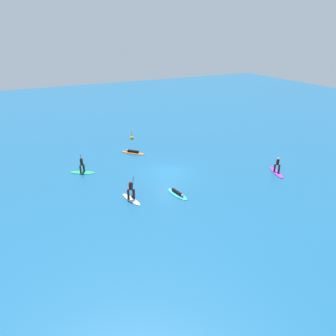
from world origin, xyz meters
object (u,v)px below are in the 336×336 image
at_px(surfer_on_purple_board, 277,169).
at_px(surfer_on_green_board, 82,169).
at_px(marker_buoy, 132,138).
at_px(surfer_on_orange_board, 133,152).
at_px(surfer_on_white_board, 131,195).
at_px(surfer_on_teal_board, 177,193).

relative_size(surfer_on_purple_board, surfer_on_green_board, 1.16).
height_order(surfer_on_green_board, marker_buoy, surfer_on_green_board).
relative_size(surfer_on_purple_board, surfer_on_orange_board, 1.14).
xyz_separation_m(surfer_on_white_board, marker_buoy, (6.03, 15.72, -0.35)).
height_order(surfer_on_purple_board, surfer_on_green_board, surfer_on_green_board).
bearing_deg(surfer_on_orange_board, surfer_on_white_board, 115.31).
bearing_deg(surfer_on_orange_board, surfer_on_teal_board, 136.02).
height_order(surfer_on_purple_board, surfer_on_teal_board, surfer_on_purple_board).
bearing_deg(surfer_on_teal_board, marker_buoy, 164.61).
height_order(surfer_on_orange_board, marker_buoy, marker_buoy).
height_order(surfer_on_white_board, surfer_on_green_board, surfer_on_green_board).
distance_m(surfer_on_purple_board, surfer_on_green_board, 19.88).
relative_size(surfer_on_purple_board, surfer_on_teal_board, 1.11).
xyz_separation_m(surfer_on_orange_board, marker_buoy, (1.83, 5.12, 0.03)).
xyz_separation_m(surfer_on_teal_board, surfer_on_white_board, (-4.02, 0.94, 0.40)).
bearing_deg(surfer_on_purple_board, surfer_on_orange_board, 63.99).
relative_size(surfer_on_purple_board, surfer_on_white_board, 1.12).
xyz_separation_m(surfer_on_teal_board, surfer_on_green_board, (-6.45, 8.55, 0.33)).
xyz_separation_m(surfer_on_teal_board, surfer_on_orange_board, (0.18, 11.53, 0.01)).
bearing_deg(surfer_on_teal_board, surfer_on_purple_board, 79.63).
bearing_deg(marker_buoy, surfer_on_white_board, -110.99).
xyz_separation_m(surfer_on_white_board, surfer_on_orange_board, (4.20, 10.60, -0.38)).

